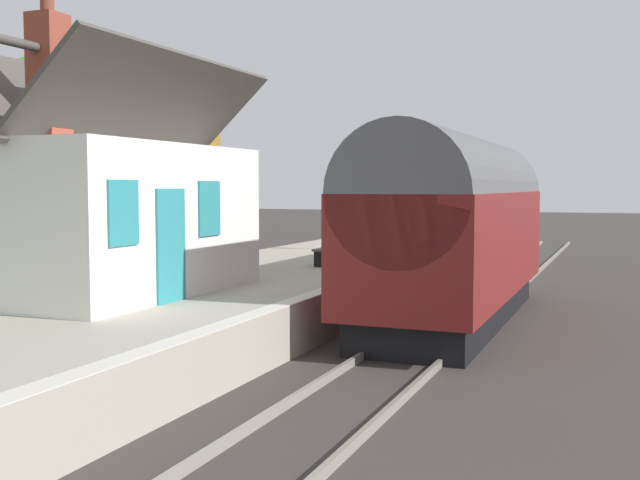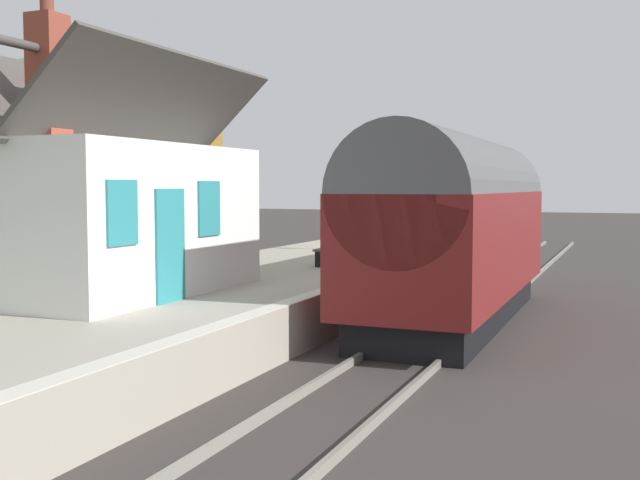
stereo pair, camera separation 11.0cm
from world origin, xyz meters
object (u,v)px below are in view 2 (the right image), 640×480
object	(u,v)px
bench_mid_platform	(331,248)
bench_near_building	(420,230)
train	(456,226)
station_building	(117,212)
tree_far_right	(63,140)
lamp_post_platform	(415,182)
station_sign_board	(425,215)
planter_by_door	(363,231)
planter_edge_near	(391,232)
tree_behind_building	(164,139)
planter_corner_building	(242,247)

from	to	relation	value
bench_mid_platform	bench_near_building	distance (m)	9.21
bench_near_building	train	bearing A→B (deg)	-161.03
station_building	tree_far_right	xyz separation A→B (m)	(4.16, 4.94, 1.77)
lamp_post_platform	station_sign_board	xyz separation A→B (m)	(1.16, -0.01, -1.11)
station_building	planter_by_door	world-z (taller)	station_building
planter_edge_near	station_sign_board	world-z (taller)	station_sign_board
train	tree_behind_building	world-z (taller)	tree_behind_building
bench_near_building	planter_by_door	bearing A→B (deg)	104.31
station_building	planter_by_door	xyz separation A→B (m)	(15.28, 0.14, -1.22)
tree_far_right	train	bearing A→B (deg)	-86.51
tree_behind_building	tree_far_right	size ratio (longest dim) A/B	1.08
train	station_building	bearing A→B (deg)	129.71
lamp_post_platform	planter_by_door	bearing A→B (deg)	40.24
tree_far_right	station_building	bearing A→B (deg)	-130.09
bench_near_building	planter_by_door	xyz separation A→B (m)	(-0.55, 2.15, -0.06)
bench_mid_platform	lamp_post_platform	size ratio (longest dim) A/B	0.43
train	bench_near_building	distance (m)	11.68
planter_edge_near	tree_far_right	distance (m)	12.74
station_building	bench_near_building	world-z (taller)	station_building
planter_by_door	tree_far_right	world-z (taller)	tree_far_right
planter_edge_near	planter_corner_building	size ratio (longest dim) A/B	0.80
lamp_post_platform	station_sign_board	bearing A→B (deg)	-0.72
station_sign_board	train	bearing A→B (deg)	-160.47
planter_corner_building	planter_by_door	bearing A→B (deg)	-11.57
station_building	lamp_post_platform	world-z (taller)	station_building
planter_by_door	tree_behind_building	xyz separation A→B (m)	(-3.93, 6.42, 3.50)
planter_by_door	lamp_post_platform	size ratio (longest dim) A/B	0.23
bench_near_building	planter_corner_building	xyz separation A→B (m)	(-7.64, 3.60, -0.19)
station_sign_board	tree_far_right	world-z (taller)	tree_far_right
bench_near_building	bench_mid_platform	bearing A→B (deg)	179.86
station_building	tree_behind_building	distance (m)	13.31
train	planter_by_door	bearing A→B (deg)	29.54
tree_far_right	planter_edge_near	bearing A→B (deg)	-29.17
planter_by_door	tree_behind_building	size ratio (longest dim) A/B	0.10
bench_mid_platform	planter_corner_building	world-z (taller)	bench_mid_platform
planter_by_door	bench_mid_platform	bearing A→B (deg)	-166.23
station_building	station_sign_board	distance (m)	13.15
bench_near_building	tree_far_right	distance (m)	13.90
station_building	bench_mid_platform	bearing A→B (deg)	-16.68
train	station_building	world-z (taller)	station_building
tree_behind_building	planter_by_door	bearing A→B (deg)	-58.53
lamp_post_platform	tree_far_right	world-z (taller)	tree_far_right
station_sign_board	planter_by_door	bearing A→B (deg)	51.30
train	planter_corner_building	bearing A→B (deg)	65.42
train	planter_corner_building	size ratio (longest dim) A/B	10.12
planter_by_door	planter_edge_near	size ratio (longest dim) A/B	0.96
train	station_sign_board	xyz separation A→B (m)	(7.99, 2.83, -0.04)
tree_behind_building	station_building	bearing A→B (deg)	-149.99
bench_mid_platform	station_sign_board	world-z (taller)	station_sign_board
train	station_sign_board	distance (m)	8.48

